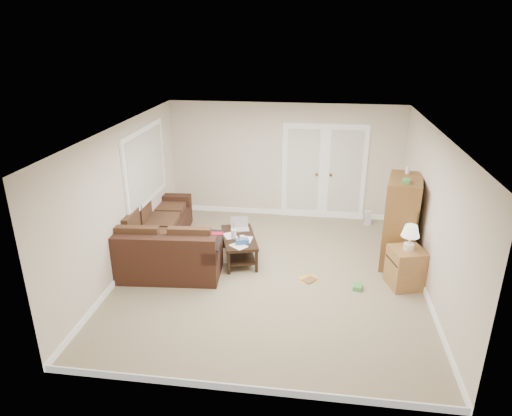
# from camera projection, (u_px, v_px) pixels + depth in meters

# --- Properties ---
(floor) EXTENTS (5.50, 5.50, 0.00)m
(floor) POSITION_uv_depth(u_px,v_px,m) (270.00, 275.00, 7.81)
(floor) COLOR gray
(floor) RESTS_ON ground
(ceiling) EXTENTS (5.00, 5.50, 0.02)m
(ceiling) POSITION_uv_depth(u_px,v_px,m) (272.00, 130.00, 6.89)
(ceiling) COLOR white
(ceiling) RESTS_ON wall_back
(wall_left) EXTENTS (0.02, 5.50, 2.50)m
(wall_left) POSITION_uv_depth(u_px,v_px,m) (124.00, 199.00, 7.67)
(wall_left) COLOR beige
(wall_left) RESTS_ON floor
(wall_right) EXTENTS (0.02, 5.50, 2.50)m
(wall_right) POSITION_uv_depth(u_px,v_px,m) (432.00, 215.00, 7.03)
(wall_right) COLOR beige
(wall_right) RESTS_ON floor
(wall_back) EXTENTS (5.00, 0.02, 2.50)m
(wall_back) POSITION_uv_depth(u_px,v_px,m) (285.00, 161.00, 9.88)
(wall_back) COLOR beige
(wall_back) RESTS_ON floor
(wall_front) EXTENTS (5.00, 0.02, 2.50)m
(wall_front) POSITION_uv_depth(u_px,v_px,m) (244.00, 301.00, 4.81)
(wall_front) COLOR beige
(wall_front) RESTS_ON floor
(baseboards) EXTENTS (5.00, 5.50, 0.10)m
(baseboards) POSITION_uv_depth(u_px,v_px,m) (270.00, 272.00, 7.79)
(baseboards) COLOR white
(baseboards) RESTS_ON floor
(french_doors) EXTENTS (1.80, 0.05, 2.13)m
(french_doors) POSITION_uv_depth(u_px,v_px,m) (324.00, 173.00, 9.82)
(french_doors) COLOR white
(french_doors) RESTS_ON floor
(window_left) EXTENTS (0.05, 1.92, 1.42)m
(window_left) POSITION_uv_depth(u_px,v_px,m) (146.00, 166.00, 8.47)
(window_left) COLOR white
(window_left) RESTS_ON wall_left
(sectional_sofa) EXTENTS (2.06, 2.82, 0.85)m
(sectional_sofa) POSITION_uv_depth(u_px,v_px,m) (161.00, 240.00, 8.32)
(sectional_sofa) COLOR #3A2016
(sectional_sofa) RESTS_ON floor
(coffee_table) EXTENTS (0.85, 1.22, 0.76)m
(coffee_table) POSITION_uv_depth(u_px,v_px,m) (239.00, 246.00, 8.26)
(coffee_table) COLOR black
(coffee_table) RESTS_ON floor
(tv_armoire) EXTENTS (0.73, 1.08, 1.70)m
(tv_armoire) POSITION_uv_depth(u_px,v_px,m) (401.00, 221.00, 7.95)
(tv_armoire) COLOR brown
(tv_armoire) RESTS_ON floor
(side_cabinet) EXTENTS (0.63, 0.63, 1.08)m
(side_cabinet) POSITION_uv_depth(u_px,v_px,m) (406.00, 265.00, 7.33)
(side_cabinet) COLOR #A0703A
(side_cabinet) RESTS_ON floor
(space_heater) EXTENTS (0.15, 0.14, 0.31)m
(space_heater) POSITION_uv_depth(u_px,v_px,m) (368.00, 218.00, 9.75)
(space_heater) COLOR white
(space_heater) RESTS_ON floor
(floor_magazine) EXTENTS (0.37, 0.34, 0.01)m
(floor_magazine) POSITION_uv_depth(u_px,v_px,m) (309.00, 279.00, 7.66)
(floor_magazine) COLOR gold
(floor_magazine) RESTS_ON floor
(floor_greenbox) EXTENTS (0.17, 0.21, 0.07)m
(floor_greenbox) POSITION_uv_depth(u_px,v_px,m) (358.00, 287.00, 7.37)
(floor_greenbox) COLOR #479C47
(floor_greenbox) RESTS_ON floor
(floor_book) EXTENTS (0.29, 0.29, 0.02)m
(floor_book) POSITION_uv_depth(u_px,v_px,m) (306.00, 278.00, 7.68)
(floor_book) COLOR brown
(floor_book) RESTS_ON floor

